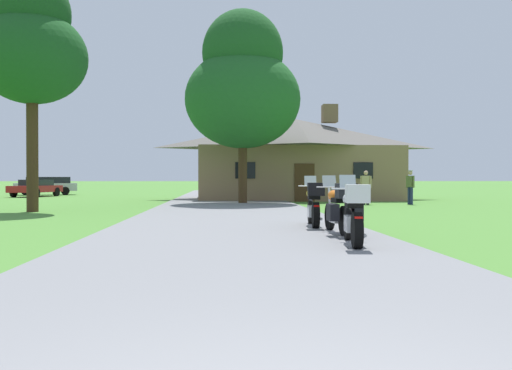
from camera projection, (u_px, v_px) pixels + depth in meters
The scene contains 12 objects.
ground_plane at pixel (231, 212), 22.55m from camera, with size 500.00×500.00×0.00m, color #4C8433.
asphalt_driveway at pixel (232, 214), 20.55m from camera, with size 6.40×80.00×0.06m, color slate.
motorcycle_silver_nearest_to_camera at pixel (353, 215), 10.72m from camera, with size 0.70×2.08×1.30m.
motorcycle_orange_second_in_row at pixel (340, 209), 12.87m from camera, with size 0.76×2.08×1.30m.
motorcycle_yellow_farthest_in_row at pixel (314, 204), 14.91m from camera, with size 0.66×2.08×1.30m.
stone_lodge at pixel (296, 158), 35.79m from camera, with size 12.36×7.99×5.83m.
bystander_tan_shirt_near_lodge at pixel (366, 186), 28.52m from camera, with size 0.51×0.34×1.67m.
bystander_olive_shirt_beside_signpost at pixel (410, 185), 28.70m from camera, with size 0.35×0.51×1.69m.
tree_by_lodge_front at pixel (243, 86), 29.21m from camera, with size 5.80×5.80×9.75m.
tree_left_near at pixel (32, 45), 22.27m from camera, with size 4.18×4.18×9.16m.
parked_silver_suv_far_left at pixel (47, 185), 45.20m from camera, with size 4.92×2.99×1.40m.
parked_red_sedan_far_left at pixel (36, 188), 40.86m from camera, with size 2.82×4.52×1.20m.
Camera 1 is at (-0.36, -2.55, 1.28)m, focal length 40.88 mm.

